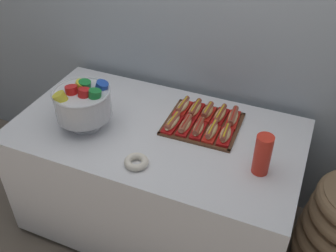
% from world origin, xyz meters
% --- Properties ---
extents(ground_plane, '(10.00, 10.00, 0.00)m').
position_xyz_m(ground_plane, '(0.00, 0.00, 0.00)').
color(ground_plane, '#7A6B5B').
extents(back_wall, '(6.00, 0.10, 2.60)m').
position_xyz_m(back_wall, '(0.00, 0.54, 1.30)').
color(back_wall, '#9EA8B2').
rests_on(back_wall, ground_plane).
extents(buffet_table, '(1.60, 0.87, 0.77)m').
position_xyz_m(buffet_table, '(0.00, 0.00, 0.41)').
color(buffet_table, silver).
rests_on(buffet_table, ground_plane).
extents(serving_tray, '(0.41, 0.37, 0.01)m').
position_xyz_m(serving_tray, '(0.22, 0.14, 0.78)').
color(serving_tray, '#56331E').
rests_on(serving_tray, buffet_table).
extents(hot_dog_0, '(0.07, 0.18, 0.06)m').
position_xyz_m(hot_dog_0, '(0.07, 0.06, 0.81)').
color(hot_dog_0, '#B21414').
rests_on(hot_dog_0, serving_tray).
extents(hot_dog_1, '(0.06, 0.16, 0.06)m').
position_xyz_m(hot_dog_1, '(0.15, 0.06, 0.81)').
color(hot_dog_1, red).
rests_on(hot_dog_1, serving_tray).
extents(hot_dog_2, '(0.07, 0.16, 0.06)m').
position_xyz_m(hot_dog_2, '(0.22, 0.06, 0.81)').
color(hot_dog_2, red).
rests_on(hot_dog_2, serving_tray).
extents(hot_dog_3, '(0.06, 0.16, 0.06)m').
position_xyz_m(hot_dog_3, '(0.30, 0.06, 0.81)').
color(hot_dog_3, red).
rests_on(hot_dog_3, serving_tray).
extents(hot_dog_4, '(0.08, 0.16, 0.06)m').
position_xyz_m(hot_dog_4, '(0.37, 0.06, 0.81)').
color(hot_dog_4, red).
rests_on(hot_dog_4, serving_tray).
extents(hot_dog_5, '(0.07, 0.17, 0.06)m').
position_xyz_m(hot_dog_5, '(0.07, 0.22, 0.81)').
color(hot_dog_5, red).
rests_on(hot_dog_5, serving_tray).
extents(hot_dog_6, '(0.07, 0.18, 0.06)m').
position_xyz_m(hot_dog_6, '(0.14, 0.22, 0.81)').
color(hot_dog_6, '#B21414').
rests_on(hot_dog_6, serving_tray).
extents(hot_dog_7, '(0.07, 0.15, 0.06)m').
position_xyz_m(hot_dog_7, '(0.22, 0.22, 0.81)').
color(hot_dog_7, red).
rests_on(hot_dog_7, serving_tray).
extents(hot_dog_8, '(0.07, 0.18, 0.06)m').
position_xyz_m(hot_dog_8, '(0.29, 0.23, 0.81)').
color(hot_dog_8, '#B21414').
rests_on(hot_dog_8, serving_tray).
extents(hot_dog_9, '(0.07, 0.18, 0.06)m').
position_xyz_m(hot_dog_9, '(0.37, 0.23, 0.81)').
color(hot_dog_9, red).
rests_on(hot_dog_9, serving_tray).
extents(punch_bowl, '(0.31, 0.31, 0.27)m').
position_xyz_m(punch_bowl, '(-0.37, -0.12, 0.93)').
color(punch_bowl, silver).
rests_on(punch_bowl, buffet_table).
extents(cup_stack, '(0.08, 0.08, 0.21)m').
position_xyz_m(cup_stack, '(0.60, -0.10, 0.88)').
color(cup_stack, red).
rests_on(cup_stack, buffet_table).
extents(donut, '(0.12, 0.12, 0.04)m').
position_xyz_m(donut, '(0.03, -0.30, 0.79)').
color(donut, silver).
rests_on(donut, buffet_table).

